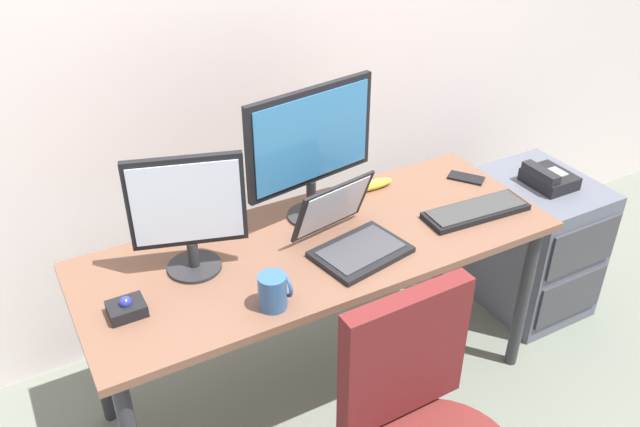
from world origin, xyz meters
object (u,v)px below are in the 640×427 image
(desk_phone, at_px, (548,178))
(monitor_main, at_px, (311,144))
(file_cabinet, at_px, (533,243))
(keyboard, at_px, (476,211))
(cell_phone, at_px, (466,178))
(monitor_side, at_px, (188,210))
(laptop, at_px, (350,235))
(banana, at_px, (371,185))
(coffee_mug, at_px, (273,291))
(trackball_mouse, at_px, (127,308))

(desk_phone, distance_m, monitor_main, 1.13)
(file_cabinet, bearing_deg, keyboard, -164.06)
(cell_phone, bearing_deg, monitor_side, 146.07)
(laptop, relative_size, banana, 1.90)
(coffee_mug, bearing_deg, monitor_side, 116.23)
(desk_phone, height_order, monitor_side, monitor_side)
(file_cabinet, bearing_deg, desk_phone, -116.78)
(trackball_mouse, relative_size, cell_phone, 0.77)
(monitor_main, xyz_separation_m, coffee_mug, (-0.34, -0.40, -0.24))
(laptop, bearing_deg, monitor_side, 164.24)
(coffee_mug, bearing_deg, monitor_main, 49.06)
(desk_phone, bearing_deg, monitor_main, 172.26)
(coffee_mug, bearing_deg, cell_phone, 18.41)
(file_cabinet, height_order, desk_phone, desk_phone)
(desk_phone, distance_m, monitor_side, 1.59)
(file_cabinet, xyz_separation_m, coffee_mug, (-1.42, -0.27, 0.46))
(cell_phone, height_order, banana, banana)
(desk_phone, xyz_separation_m, cell_phone, (-0.38, 0.09, 0.06))
(keyboard, xyz_separation_m, trackball_mouse, (-1.30, 0.06, 0.01))
(monitor_side, height_order, banana, monitor_side)
(laptop, bearing_deg, monitor_main, 95.55)
(monitor_main, distance_m, laptop, 0.35)
(file_cabinet, bearing_deg, cell_phone, 168.70)
(desk_phone, height_order, cell_phone, cell_phone)
(file_cabinet, xyz_separation_m, desk_phone, (-0.01, -0.02, 0.35))
(file_cabinet, relative_size, coffee_mug, 5.50)
(desk_phone, bearing_deg, trackball_mouse, -177.78)
(banana, bearing_deg, laptop, -132.77)
(monitor_main, relative_size, keyboard, 1.26)
(laptop, height_order, banana, laptop)
(monitor_side, relative_size, banana, 2.18)
(monitor_main, bearing_deg, keyboard, -26.94)
(keyboard, bearing_deg, desk_phone, 14.49)
(laptop, height_order, trackball_mouse, laptop)
(monitor_side, height_order, coffee_mug, monitor_side)
(monitor_side, xyz_separation_m, trackball_mouse, (-0.26, -0.12, -0.20))
(desk_phone, relative_size, cell_phone, 1.41)
(laptop, distance_m, trackball_mouse, 0.77)
(desk_phone, relative_size, monitor_side, 0.48)
(file_cabinet, height_order, keyboard, keyboard)
(banana, bearing_deg, keyboard, -54.37)
(file_cabinet, relative_size, laptop, 1.76)
(keyboard, bearing_deg, trackball_mouse, 177.19)
(file_cabinet, bearing_deg, banana, 166.03)
(keyboard, bearing_deg, file_cabinet, 15.94)
(monitor_side, distance_m, coffee_mug, 0.38)
(monitor_side, bearing_deg, trackball_mouse, -154.76)
(cell_phone, distance_m, banana, 0.40)
(monitor_main, height_order, trackball_mouse, monitor_main)
(monitor_main, relative_size, coffee_mug, 4.53)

